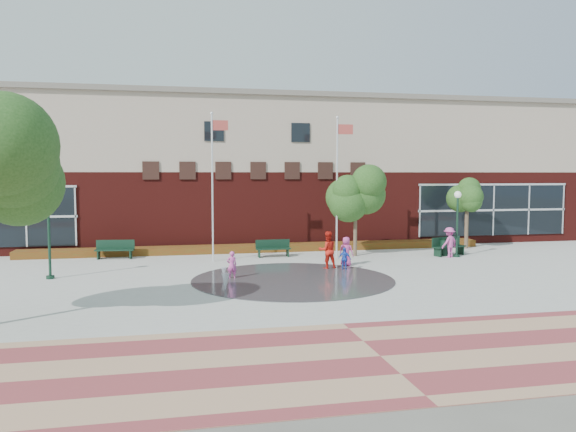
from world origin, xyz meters
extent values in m
plane|color=#666056|center=(0.00, 0.00, 0.00)|extent=(120.00, 120.00, 0.00)
cube|color=#A8A8A0|center=(0.00, 4.00, 0.00)|extent=(46.00, 18.00, 0.01)
cube|color=brown|center=(0.00, -7.00, 0.00)|extent=(46.00, 6.00, 0.01)
cylinder|color=#383A3D|center=(0.00, 3.00, 0.00)|extent=(8.40, 8.40, 0.01)
cube|color=#521310|center=(0.00, 17.50, 2.25)|extent=(44.00, 10.00, 4.50)
cube|color=tan|center=(0.00, 17.50, 6.75)|extent=(44.00, 10.00, 4.50)
cube|color=slate|center=(0.00, 17.50, 9.05)|extent=(44.40, 10.40, 0.30)
cube|color=black|center=(15.00, 12.48, 2.11)|extent=(10.00, 0.12, 3.19)
cube|color=black|center=(-2.50, 12.48, 6.79)|extent=(1.10, 0.10, 1.10)
cube|color=black|center=(2.50, 12.48, 6.79)|extent=(1.10, 0.10, 1.10)
cube|color=#99170B|center=(0.00, 11.60, 0.00)|extent=(26.00, 1.20, 0.40)
cylinder|color=white|center=(-2.89, 8.58, 3.67)|extent=(0.09, 0.09, 7.34)
sphere|color=white|center=(-2.89, 8.58, 7.39)|extent=(0.14, 0.14, 0.14)
cube|color=#AF3F38|center=(-2.49, 8.58, 6.81)|extent=(0.81, 0.03, 0.49)
cylinder|color=white|center=(3.59, 8.70, 3.64)|extent=(0.09, 0.09, 7.28)
sphere|color=white|center=(3.59, 8.70, 7.32)|extent=(0.15, 0.15, 0.15)
cube|color=#AF3F38|center=(4.01, 8.68, 6.72)|extent=(0.84, 0.06, 0.51)
cylinder|color=#143222|center=(-9.92, 5.26, 1.58)|extent=(0.11, 0.11, 3.16)
cylinder|color=#143222|center=(-9.92, 5.26, 0.07)|extent=(0.33, 0.33, 0.15)
sphere|color=white|center=(-9.92, 5.26, 3.33)|extent=(0.37, 0.37, 0.37)
cylinder|color=#143222|center=(9.83, 7.48, 1.58)|extent=(0.11, 0.11, 3.15)
cylinder|color=#143222|center=(9.83, 7.48, 0.07)|extent=(0.33, 0.33, 0.15)
sphere|color=white|center=(9.83, 7.48, 3.32)|extent=(0.37, 0.37, 0.37)
cube|color=#143222|center=(-7.82, 10.44, 0.49)|extent=(2.00, 0.74, 0.07)
cube|color=#143222|center=(-7.80, 10.68, 0.74)|extent=(1.95, 0.26, 0.49)
cube|color=#143222|center=(0.33, 9.42, 0.46)|extent=(1.84, 0.53, 0.06)
cube|color=#143222|center=(0.33, 9.64, 0.69)|extent=(1.84, 0.07, 0.46)
cube|color=#143222|center=(9.69, 8.03, 0.50)|extent=(2.06, 1.11, 0.07)
cube|color=#143222|center=(9.62, 8.26, 0.75)|extent=(1.92, 0.63, 0.50)
cylinder|color=#143222|center=(9.47, 8.08, 0.44)|extent=(0.53, 0.53, 0.89)
cylinder|color=black|center=(9.47, 8.08, 0.90)|extent=(0.57, 0.57, 0.05)
cylinder|color=#4B3A2B|center=(4.69, 8.93, 1.44)|extent=(0.20, 0.20, 2.87)
cylinder|color=#4B3A2B|center=(12.08, 10.51, 1.28)|extent=(0.22, 0.22, 2.55)
cone|color=white|center=(-2.95, 1.38, 0.00)|extent=(0.33, 0.33, 0.63)
cone|color=white|center=(-2.81, 3.61, 0.00)|extent=(0.22, 0.22, 0.50)
imported|color=#E04EAA|center=(-2.46, 3.76, 0.59)|extent=(0.46, 0.34, 1.17)
imported|color=red|center=(2.16, 5.37, 0.88)|extent=(0.88, 0.70, 1.75)
imported|color=#C73F8D|center=(3.25, 5.96, 0.70)|extent=(0.82, 0.75, 1.41)
imported|color=blue|center=(2.83, 4.86, 0.52)|extent=(0.64, 0.57, 1.05)
imported|color=#CE4A9F|center=(9.39, 7.45, 0.80)|extent=(1.19, 0.95, 1.60)
camera|label=1|loc=(-4.87, -19.52, 4.42)|focal=35.00mm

